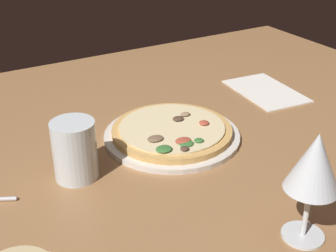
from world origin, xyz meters
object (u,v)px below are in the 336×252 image
wine_glass_far (314,165)px  paper_menu (266,91)px  water_glass (75,152)px  pizza_main (173,133)px

wine_glass_far → paper_menu: size_ratio=0.84×
paper_menu → water_glass: bearing=18.0°
water_glass → pizza_main: bearing=-171.2°
pizza_main → paper_menu: 33.43cm
pizza_main → water_glass: (21.48, 3.31, 3.61)cm
pizza_main → wine_glass_far: wine_glass_far is taller
pizza_main → water_glass: 22.03cm
water_glass → paper_menu: size_ratio=0.52×
pizza_main → water_glass: water_glass is taller
water_glass → wine_glass_far: bearing=125.8°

